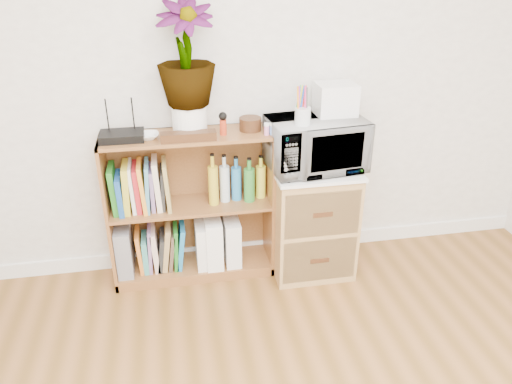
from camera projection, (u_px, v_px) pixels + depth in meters
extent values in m
cube|color=white|center=(244.00, 248.00, 3.45)|extent=(4.00, 0.02, 0.10)
cube|color=brown|center=(191.00, 207.00, 3.08)|extent=(1.00, 0.30, 0.95)
cube|color=#9E7542|center=(311.00, 220.00, 3.19)|extent=(0.50, 0.45, 0.70)
imported|color=silver|center=(316.00, 144.00, 2.95)|extent=(0.59, 0.43, 0.31)
cylinder|color=silver|center=(303.00, 116.00, 2.77)|extent=(0.09, 0.09, 0.10)
cube|color=white|center=(335.00, 99.00, 2.93)|extent=(0.23, 0.19, 0.18)
cube|color=black|center=(122.00, 136.00, 2.78)|extent=(0.24, 0.17, 0.04)
imported|color=white|center=(147.00, 136.00, 2.80)|extent=(0.13, 0.13, 0.03)
cylinder|color=white|center=(190.00, 119.00, 2.85)|extent=(0.20, 0.20, 0.17)
imported|color=#2D702D|center=(186.00, 54.00, 2.69)|extent=(0.32, 0.32, 0.57)
cube|color=#38210F|center=(188.00, 136.00, 2.77)|extent=(0.31, 0.08, 0.05)
cylinder|color=#B43116|center=(223.00, 127.00, 2.85)|extent=(0.04, 0.04, 0.09)
cylinder|color=#371F0F|center=(250.00, 124.00, 2.92)|extent=(0.13, 0.13, 0.08)
cube|color=pink|center=(272.00, 130.00, 2.85)|extent=(0.12, 0.04, 0.06)
cube|color=slate|center=(125.00, 248.00, 3.12)|extent=(0.09, 0.25, 0.32)
cube|color=white|center=(203.00, 243.00, 3.19)|extent=(0.09, 0.24, 0.29)
cube|color=white|center=(213.00, 240.00, 3.20)|extent=(0.10, 0.26, 0.33)
cube|color=white|center=(232.00, 239.00, 3.22)|extent=(0.10, 0.25, 0.31)
cube|color=#257B20|center=(114.00, 189.00, 2.93)|extent=(0.04, 0.20, 0.28)
cube|color=#184793|center=(120.00, 192.00, 2.95)|extent=(0.04, 0.20, 0.24)
cube|color=gold|center=(126.00, 187.00, 2.94)|extent=(0.05, 0.20, 0.29)
cube|color=silver|center=(132.00, 187.00, 2.95)|extent=(0.03, 0.20, 0.29)
cube|color=red|center=(137.00, 188.00, 2.95)|extent=(0.04, 0.20, 0.28)
cube|color=orange|center=(143.00, 185.00, 2.95)|extent=(0.04, 0.20, 0.30)
cube|color=teal|center=(147.00, 185.00, 2.96)|extent=(0.04, 0.20, 0.30)
cube|color=slate|center=(152.00, 188.00, 2.97)|extent=(0.02, 0.20, 0.25)
cube|color=beige|center=(157.00, 184.00, 2.97)|extent=(0.04, 0.20, 0.31)
cube|color=#262626|center=(163.00, 188.00, 2.99)|extent=(0.03, 0.20, 0.24)
cube|color=olive|center=(167.00, 183.00, 2.98)|extent=(0.04, 0.20, 0.30)
cylinder|color=gold|center=(213.00, 179.00, 3.02)|extent=(0.06, 0.06, 0.32)
cylinder|color=silver|center=(225.00, 179.00, 3.03)|extent=(0.06, 0.06, 0.30)
cylinder|color=#2677B4|center=(237.00, 180.00, 3.05)|extent=(0.06, 0.06, 0.28)
cylinder|color=#308431|center=(249.00, 179.00, 3.06)|extent=(0.07, 0.07, 0.28)
cylinder|color=yellow|center=(261.00, 179.00, 3.08)|extent=(0.06, 0.06, 0.27)
cylinder|color=silver|center=(273.00, 177.00, 3.09)|extent=(0.06, 0.06, 0.28)
cube|color=orange|center=(140.00, 250.00, 3.14)|extent=(0.04, 0.19, 0.27)
cube|color=teal|center=(146.00, 252.00, 3.16)|extent=(0.03, 0.19, 0.23)
cube|color=slate|center=(150.00, 247.00, 3.15)|extent=(0.03, 0.19, 0.30)
cube|color=beige|center=(155.00, 248.00, 3.16)|extent=(0.05, 0.19, 0.28)
cube|color=black|center=(161.00, 250.00, 3.17)|extent=(0.06, 0.19, 0.23)
cube|color=#A0804A|center=(166.00, 245.00, 3.16)|extent=(0.07, 0.19, 0.30)
cube|color=brown|center=(171.00, 248.00, 3.18)|extent=(0.06, 0.19, 0.25)
cube|color=#1D6D1F|center=(176.00, 245.00, 3.18)|extent=(0.04, 0.19, 0.28)
cube|color=#1C71A9|center=(181.00, 245.00, 3.18)|extent=(0.07, 0.19, 0.29)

